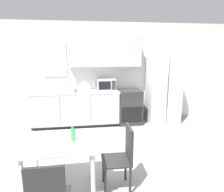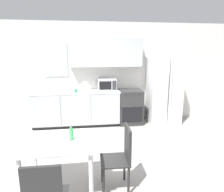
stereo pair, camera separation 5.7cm
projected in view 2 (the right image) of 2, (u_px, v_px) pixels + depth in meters
name	position (u px, v px, depth m)	size (l,w,h in m)	color
ground_plane	(94.00, 157.00, 3.73)	(12.00, 12.00, 0.00)	gray
wall_back	(92.00, 69.00, 5.41)	(12.00, 0.38, 2.70)	silver
kitchen_counter	(77.00, 108.00, 5.28)	(2.26, 0.62, 0.92)	#333333
oven_range	(130.00, 107.00, 5.46)	(0.62, 0.63, 0.92)	#2D2D2D
refrigerator	(164.00, 90.00, 5.45)	(0.83, 0.72, 1.80)	white
kitchen_sink	(56.00, 91.00, 5.12)	(0.63, 0.44, 0.27)	#B7BABC
microwave	(107.00, 84.00, 5.35)	(0.49, 0.36, 0.30)	#B7BABC
coffee_mug	(76.00, 91.00, 5.01)	(0.11, 0.08, 0.10)	#3F8C66
grocery_bag_0	(85.00, 88.00, 5.07)	(0.28, 0.26, 0.27)	silver
dining_table	(59.00, 150.00, 2.67)	(0.94, 0.78, 0.78)	white
dining_chair_side	(122.00, 154.00, 2.79)	(0.41, 0.41, 0.93)	#282828
drink_bottle	(71.00, 134.00, 2.65)	(0.06, 0.06, 0.22)	#3FB259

